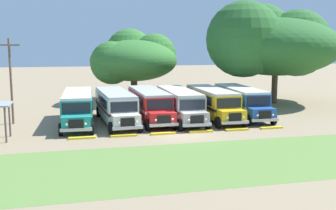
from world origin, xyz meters
TOP-DOWN VIEW (x-y plane):
  - ground_plane at (0.00, 0.00)m, footprint 220.00×220.00m
  - foreground_grass_strip at (0.00, -7.84)m, footprint 80.00×9.24m
  - parked_bus_slot_0 at (-7.98, 6.22)m, footprint 3.09×10.89m
  - parked_bus_slot_1 at (-4.63, 5.95)m, footprint 3.15×10.90m
  - parked_bus_slot_2 at (-1.39, 6.45)m, footprint 2.79×10.85m
  - parked_bus_slot_3 at (1.38, 5.79)m, footprint 2.89×10.86m
  - parked_bus_slot_4 at (4.70, 6.01)m, footprint 2.80×10.85m
  - parked_bus_slot_5 at (7.88, 6.43)m, footprint 3.17×10.91m
  - curb_wheelstop_0 at (-7.83, -0.02)m, footprint 2.00×0.36m
  - curb_wheelstop_1 at (-4.70, -0.02)m, footprint 2.00×0.36m
  - curb_wheelstop_2 at (-1.57, -0.02)m, footprint 2.00×0.36m
  - curb_wheelstop_3 at (1.57, -0.02)m, footprint 2.00×0.36m
  - curb_wheelstop_4 at (4.70, -0.02)m, footprint 2.00×0.36m
  - curb_wheelstop_5 at (7.83, -0.02)m, footprint 2.00×0.36m
  - broad_shade_tree at (-0.82, 19.73)m, footprint 10.99×11.74m
  - secondary_tree at (15.33, 14.85)m, footprint 17.20×17.16m
  - utility_pole at (-13.66, 7.45)m, footprint 1.80×0.20m

SIDE VIEW (x-z plane):
  - ground_plane at x=0.00m, z-range 0.00..0.00m
  - foreground_grass_strip at x=0.00m, z-range 0.00..0.01m
  - curb_wheelstop_0 at x=-7.83m, z-range 0.00..0.15m
  - curb_wheelstop_1 at x=-4.70m, z-range 0.00..0.15m
  - curb_wheelstop_2 at x=-1.57m, z-range 0.00..0.15m
  - curb_wheelstop_3 at x=1.57m, z-range 0.00..0.15m
  - curb_wheelstop_4 at x=4.70m, z-range 0.00..0.15m
  - curb_wheelstop_5 at x=7.83m, z-range 0.00..0.15m
  - parked_bus_slot_0 at x=-7.98m, z-range 0.17..2.99m
  - parked_bus_slot_1 at x=-4.63m, z-range 0.17..2.99m
  - parked_bus_slot_2 at x=-1.39m, z-range 0.17..2.99m
  - parked_bus_slot_3 at x=1.38m, z-range 0.17..2.99m
  - parked_bus_slot_4 at x=4.70m, z-range 0.17..2.99m
  - parked_bus_slot_5 at x=7.88m, z-range 0.17..2.99m
  - utility_pole at x=-13.66m, z-range 0.25..7.85m
  - broad_shade_tree at x=-0.82m, z-range 0.81..10.01m
  - secondary_tree at x=15.33m, z-range 1.02..13.55m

